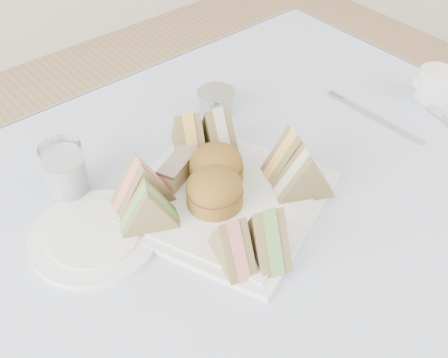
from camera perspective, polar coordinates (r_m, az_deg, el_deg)
table at (r=1.18m, az=5.91°, el=-16.38°), size 0.90×0.90×0.74m
tablecloth at (r=0.88m, az=7.58°, el=-3.60°), size 1.02×1.02×0.01m
serving_plate at (r=0.89m, az=0.00°, el=-2.11°), size 0.37×0.37×0.01m
sandwich_fl_a at (r=0.77m, az=0.81°, el=-6.21°), size 0.06×0.09×0.08m
sandwich_fl_b at (r=0.78m, az=4.41°, el=-5.24°), size 0.08×0.10×0.08m
sandwich_fr_a at (r=0.90m, az=6.98°, el=2.73°), size 0.10×0.07×0.08m
sandwich_fr_b at (r=0.87m, az=8.23°, el=0.69°), size 0.10×0.08×0.08m
sandwich_bl_a at (r=0.82m, az=-7.72°, el=-2.70°), size 0.10×0.08×0.08m
sandwich_bl_b at (r=0.85m, az=-8.39°, el=-0.24°), size 0.10×0.07×0.09m
sandwich_br_a at (r=0.95m, az=-0.66°, el=5.19°), size 0.07×0.10×0.08m
sandwich_br_b at (r=0.94m, az=-3.65°, el=4.66°), size 0.08×0.10×0.08m
scone_left at (r=0.85m, az=-0.95°, el=-1.12°), size 0.11×0.11×0.06m
scone_right at (r=0.89m, az=-0.80°, el=1.35°), size 0.12×0.12×0.06m
pastry_slice at (r=0.91m, az=-4.67°, el=1.05°), size 0.09×0.06×0.04m
side_plate at (r=0.85m, az=-13.04°, el=-5.69°), size 0.23×0.23×0.01m
water_glass at (r=0.91m, az=-15.85°, el=0.83°), size 0.09×0.09×0.10m
tea_strainer at (r=1.07m, az=-0.77°, el=7.75°), size 0.08×0.08×0.04m
fork at (r=1.09m, az=15.69°, el=5.71°), size 0.02×0.18×0.00m
creamer_jug at (r=1.18m, az=20.65°, el=9.00°), size 0.09×0.09×0.06m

